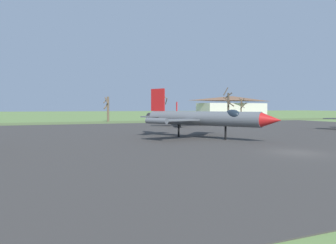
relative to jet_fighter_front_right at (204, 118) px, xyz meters
The scene contains 10 objects.
ground_plane 13.16m from the jet_fighter_front_right, 82.59° to the right, with size 600.00×600.00×0.00m, color #607F42.
asphalt_apron 6.72m from the jet_fighter_front_right, 74.57° to the left, with size 98.67×62.82×0.05m, color #383533.
grass_verge_strip 43.54m from the jet_fighter_front_right, 87.80° to the left, with size 158.67×12.00×0.06m, color #536638.
jet_fighter_front_right is the anchor object (origin of this frame).
jet_fighter_rear_left 23.46m from the jet_fighter_front_right, 73.89° to the left, with size 10.32×14.04×4.92m.
bare_tree_far_left 47.69m from the jet_fighter_front_right, 93.68° to the left, with size 1.58×2.15×6.56m.
bare_tree_left_of_center 47.95m from the jet_fighter_front_right, 75.80° to the left, with size 2.62×2.37×7.58m.
bare_tree_center 57.61m from the jet_fighter_front_right, 54.83° to the left, with size 3.23×3.23×9.90m.
bare_tree_right_of_center 64.81m from the jet_fighter_front_right, 51.41° to the left, with size 2.70×2.71×6.92m.
visitor_building 85.69m from the jet_fighter_front_right, 54.81° to the left, with size 28.85×12.32×8.23m.
Camera 1 is at (-18.44, -19.03, 3.69)m, focal length 32.38 mm.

